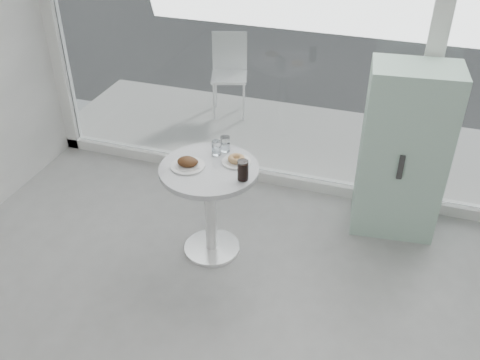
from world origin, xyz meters
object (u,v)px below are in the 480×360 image
(mint_cabinet, at_px, (403,152))
(plate_fritter, at_px, (188,163))
(water_tumbler_b, at_px, (225,145))
(main_table, at_px, (210,192))
(cola_glass, at_px, (243,171))
(patio_chair, at_px, (230,69))
(plate_donut, at_px, (236,160))
(water_tumbler_a, at_px, (216,149))

(mint_cabinet, height_order, plate_fritter, mint_cabinet)
(plate_fritter, xyz_separation_m, water_tumbler_b, (0.18, 0.29, 0.03))
(main_table, xyz_separation_m, cola_glass, (0.28, -0.07, 0.29))
(mint_cabinet, relative_size, cola_glass, 9.50)
(water_tumbler_b, bearing_deg, patio_chair, 108.37)
(main_table, relative_size, plate_fritter, 3.10)
(mint_cabinet, relative_size, water_tumbler_b, 11.84)
(patio_chair, bearing_deg, water_tumbler_b, -88.57)
(mint_cabinet, distance_m, water_tumbler_b, 1.38)
(mint_cabinet, distance_m, plate_fritter, 1.66)
(plate_donut, bearing_deg, main_table, -143.26)
(plate_fritter, bearing_deg, patio_chair, 102.11)
(water_tumbler_b, bearing_deg, plate_fritter, -121.61)
(main_table, distance_m, mint_cabinet, 1.53)
(mint_cabinet, height_order, water_tumbler_b, mint_cabinet)
(mint_cabinet, bearing_deg, water_tumbler_a, -162.36)
(water_tumbler_a, xyz_separation_m, cola_glass, (0.29, -0.26, 0.02))
(mint_cabinet, relative_size, plate_donut, 6.58)
(patio_chair, bearing_deg, plate_donut, -86.49)
(main_table, distance_m, water_tumbler_a, 0.33)
(patio_chair, distance_m, cola_glass, 2.56)
(plate_donut, bearing_deg, plate_fritter, -152.78)
(main_table, xyz_separation_m, water_tumbler_a, (-0.01, 0.19, 0.27))
(main_table, height_order, water_tumbler_a, water_tumbler_a)
(patio_chair, xyz_separation_m, water_tumbler_a, (0.63, -2.11, 0.26))
(plate_fritter, relative_size, water_tumbler_b, 2.10)
(mint_cabinet, bearing_deg, patio_chair, 135.69)
(water_tumbler_a, bearing_deg, patio_chair, 106.70)
(water_tumbler_a, bearing_deg, plate_fritter, -120.65)
(main_table, height_order, cola_glass, cola_glass)
(plate_fritter, distance_m, cola_glass, 0.43)
(mint_cabinet, distance_m, patio_chair, 2.48)
(main_table, relative_size, mint_cabinet, 0.55)
(plate_fritter, bearing_deg, water_tumbler_b, 58.39)
(cola_glass, bearing_deg, mint_cabinet, 39.40)
(patio_chair, relative_size, water_tumbler_a, 8.10)
(main_table, relative_size, water_tumbler_b, 6.51)
(patio_chair, relative_size, cola_glass, 6.04)
(mint_cabinet, distance_m, water_tumbler_a, 1.45)
(plate_donut, xyz_separation_m, water_tumbler_b, (-0.13, 0.13, 0.03))
(plate_donut, bearing_deg, water_tumbler_b, 135.37)
(main_table, relative_size, water_tumbler_a, 7.00)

